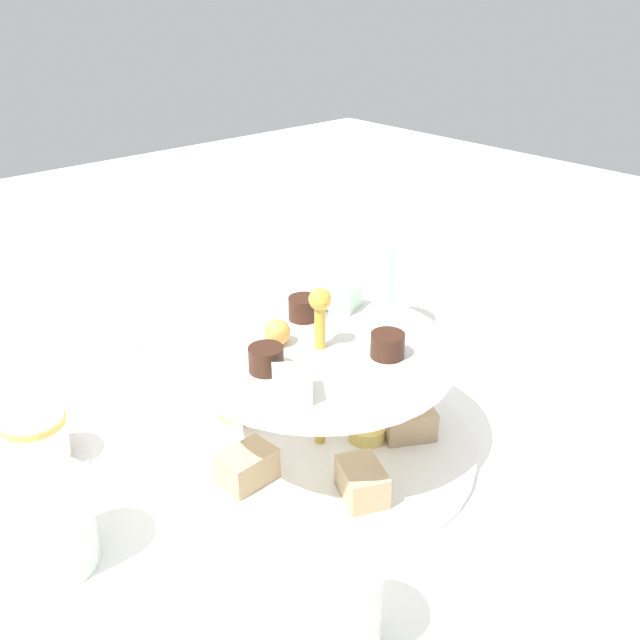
{
  "coord_description": "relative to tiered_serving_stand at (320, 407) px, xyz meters",
  "views": [
    {
      "loc": [
        -0.37,
        -0.41,
        0.42
      ],
      "look_at": [
        0.0,
        0.0,
        0.14
      ],
      "focal_mm": 39.8,
      "sensor_mm": 36.0,
      "label": 1
    }
  ],
  "objects": [
    {
      "name": "butter_knife_right",
      "position": [
        -0.03,
        0.3,
        -0.05
      ],
      "size": [
        0.17,
        0.06,
        0.0
      ],
      "primitive_type": "cube",
      "rotation": [
        0.0,
        0.0,
        3.45
      ],
      "color": "silver",
      "rests_on": "ground_plane"
    },
    {
      "name": "butter_knife_left",
      "position": [
        0.21,
        -0.22,
        -0.05
      ],
      "size": [
        0.12,
        0.14,
        0.0
      ],
      "primitive_type": "cube",
      "rotation": [
        0.0,
        0.0,
        0.84
      ],
      "color": "silver",
      "rests_on": "ground_plane"
    },
    {
      "name": "water_glass_mid_back",
      "position": [
        -0.14,
        -0.17,
        -0.01
      ],
      "size": [
        0.06,
        0.06,
        0.09
      ],
      "primitive_type": "cylinder",
      "color": "silver",
      "rests_on": "ground_plane"
    },
    {
      "name": "water_glass_tall_right",
      "position": [
        0.21,
        0.14,
        0.01
      ],
      "size": [
        0.07,
        0.07,
        0.12
      ],
      "primitive_type": "cylinder",
      "color": "silver",
      "rests_on": "ground_plane"
    },
    {
      "name": "tiered_serving_stand",
      "position": [
        0.0,
        0.0,
        0.0
      ],
      "size": [
        0.3,
        0.3,
        0.17
      ],
      "color": "white",
      "rests_on": "ground_plane"
    },
    {
      "name": "teacup_with_saucer",
      "position": [
        -0.21,
        0.16,
        -0.02
      ],
      "size": [
        0.09,
        0.09,
        0.05
      ],
      "color": "white",
      "rests_on": "ground_plane"
    },
    {
      "name": "ground_plane",
      "position": [
        -0.0,
        0.0,
        -0.05
      ],
      "size": [
        2.4,
        2.4,
        0.0
      ],
      "primitive_type": "plane",
      "color": "white"
    },
    {
      "name": "water_glass_short_left",
      "position": [
        -0.25,
        0.03,
        -0.01
      ],
      "size": [
        0.06,
        0.06,
        0.08
      ],
      "primitive_type": "cylinder",
      "color": "silver",
      "rests_on": "ground_plane"
    }
  ]
}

